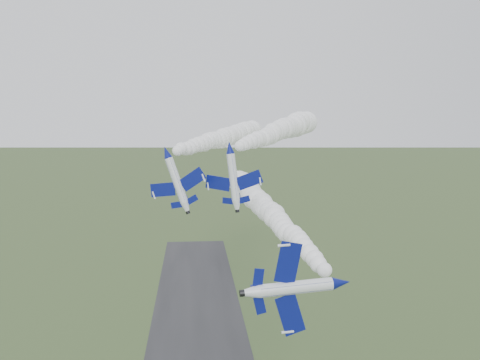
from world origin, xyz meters
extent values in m
cylinder|color=white|center=(15.08, -10.16, 34.34)|extent=(2.15, 8.20, 1.52)
cone|color=navy|center=(15.48, -15.26, 34.34)|extent=(1.68, 2.23, 1.52)
cone|color=white|center=(14.69, -5.26, 34.34)|extent=(1.65, 1.85, 1.52)
cylinder|color=black|center=(14.61, -4.29, 34.34)|extent=(0.81, 0.64, 0.77)
ellipsoid|color=black|center=(15.78, -12.20, 34.37)|extent=(1.23, 2.85, 1.01)
cube|color=navy|center=(14.72, -9.41, 37.22)|extent=(0.55, 2.34, 4.44)
cube|color=navy|center=(15.02, -9.39, 31.44)|extent=(0.55, 2.34, 4.44)
cube|color=navy|center=(14.68, -6.13, 35.88)|extent=(0.28, 1.07, 1.93)
cube|color=navy|center=(14.84, -6.11, 32.80)|extent=(0.28, 1.07, 1.93)
cube|color=navy|center=(16.02, -6.25, 34.41)|extent=(2.24, 1.71, 0.23)
cylinder|color=white|center=(-5.21, 21.80, 46.82)|extent=(3.97, 7.82, 1.75)
cone|color=navy|center=(-6.66, 17.20, 46.82)|extent=(2.27, 2.44, 1.75)
cone|color=white|center=(-3.81, 26.23, 46.82)|extent=(2.16, 2.09, 1.75)
cylinder|color=black|center=(-3.54, 27.10, 46.82)|extent=(1.01, 0.79, 0.89)
ellipsoid|color=black|center=(-5.96, 19.98, 47.30)|extent=(1.90, 2.85, 1.17)
cube|color=navy|center=(-7.39, 23.25, 45.76)|extent=(4.45, 3.28, 1.55)
cube|color=navy|center=(-2.49, 21.71, 47.62)|extent=(4.45, 3.28, 1.55)
cube|color=navy|center=(-5.36, 25.86, 46.32)|extent=(1.96, 1.48, 0.71)
cube|color=navy|center=(-2.75, 25.04, 47.32)|extent=(1.96, 1.48, 0.71)
cube|color=navy|center=(-4.51, 25.36, 47.93)|extent=(1.19, 1.63, 1.92)
cylinder|color=white|center=(5.07, 20.97, 47.58)|extent=(4.52, 7.64, 1.53)
cone|color=navy|center=(3.11, 16.55, 47.58)|extent=(2.22, 2.46, 1.53)
cone|color=white|center=(6.96, 25.23, 47.58)|extent=(2.07, 2.12, 1.53)
cylinder|color=black|center=(7.33, 26.07, 47.58)|extent=(0.93, 0.82, 0.78)
ellipsoid|color=black|center=(4.21, 19.20, 48.09)|extent=(2.00, 2.82, 1.02)
cube|color=navy|center=(2.90, 22.74, 47.10)|extent=(4.72, 3.70, 0.65)
cube|color=navy|center=(7.87, 20.53, 47.79)|extent=(4.72, 3.70, 0.65)
cube|color=navy|center=(5.30, 25.07, 47.40)|extent=(2.08, 1.66, 0.32)
cube|color=navy|center=(7.96, 23.89, 47.77)|extent=(2.08, 1.66, 0.32)
cube|color=navy|center=(6.40, 24.34, 48.76)|extent=(0.92, 1.48, 2.01)
camera|label=1|loc=(-1.04, -65.83, 52.14)|focal=40.00mm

